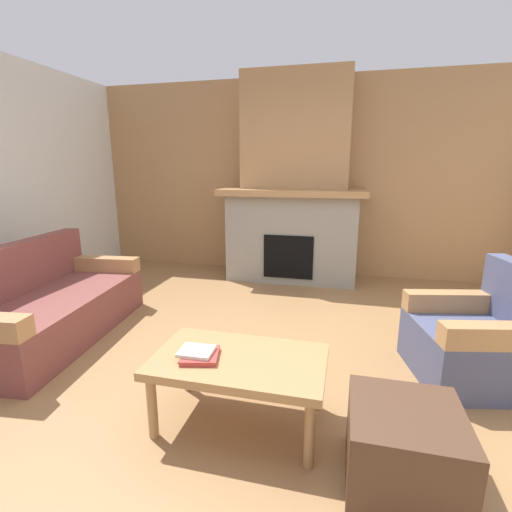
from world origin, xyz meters
name	(u,v)px	position (x,y,z in m)	size (l,w,h in m)	color
ground	(240,376)	(0.00, 0.00, 0.00)	(9.00, 9.00, 0.00)	olive
wall_back_wood_panel	(298,179)	(0.00, 3.00, 1.35)	(6.00, 0.12, 2.70)	#A87A4C
fireplace	(294,194)	(0.00, 2.62, 1.16)	(1.90, 0.82, 2.70)	gray
couch	(48,307)	(-1.86, 0.22, 0.29)	(1.04, 1.88, 0.85)	brown
armchair	(478,340)	(1.68, 0.40, 0.29)	(0.90, 0.90, 0.85)	#474C6B
coffee_table	(239,366)	(0.14, -0.49, 0.38)	(1.00, 0.60, 0.43)	#A87A4C
ottoman	(404,448)	(1.03, -0.73, 0.20)	(0.52, 0.52, 0.40)	#4C3323
book_stack_near_edge	(199,354)	(-0.08, -0.55, 0.45)	(0.25, 0.25, 0.05)	#B23833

